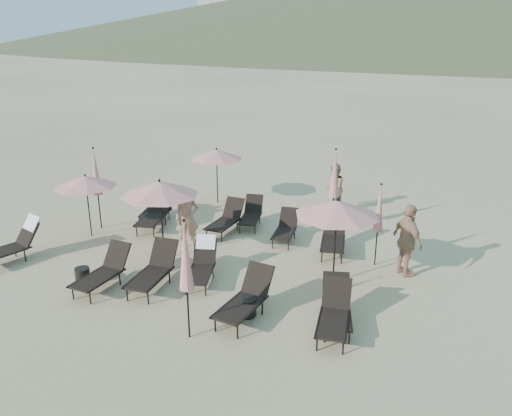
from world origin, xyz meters
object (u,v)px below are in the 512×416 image
at_px(lounger_12, 154,214).
at_px(beachgoer_a, 187,218).
at_px(lounger_0, 12,243).
at_px(umbrella_open_2, 337,208).
at_px(umbrella_open_1, 160,188).
at_px(side_table_1, 247,307).
at_px(umbrella_closed_0, 185,257).
at_px(side_table_0, 83,276).
at_px(umbrella_closed_1, 379,209).
at_px(lounger_2, 154,269).
at_px(lounger_8, 226,219).
at_px(umbrella_open_0, 86,181).
at_px(lounger_10, 286,228).
at_px(lounger_13, 334,313).
at_px(lounger_1, 103,271).
at_px(umbrella_closed_2, 96,172).
at_px(umbrella_open_3, 217,154).
at_px(lounger_5, 336,306).
at_px(beachgoer_c, 407,241).
at_px(lounger_4, 246,298).
at_px(lounger_11, 333,237).
at_px(lounger_9, 251,214).
at_px(lounger_3, 202,263).
at_px(lounger_6, 154,207).
at_px(lounger_7, 159,209).
at_px(beachgoer_b, 334,188).
at_px(umbrella_closed_3, 335,174).

relative_size(lounger_12, beachgoer_a, 1.00).
relative_size(lounger_0, umbrella_open_2, 0.87).
distance_m(umbrella_open_1, side_table_1, 4.29).
bearing_deg(umbrella_closed_0, side_table_0, 165.43).
bearing_deg(umbrella_open_2, umbrella_closed_1, 61.66).
bearing_deg(lounger_2, lounger_8, 83.95).
xyz_separation_m(lounger_12, umbrella_open_0, (-1.39, -1.39, 1.29)).
xyz_separation_m(lounger_10, lounger_12, (-4.28, -0.70, 0.07)).
relative_size(lounger_10, lounger_13, 0.91).
bearing_deg(lounger_1, umbrella_closed_2, 132.52).
distance_m(lounger_12, umbrella_open_3, 3.45).
height_order(lounger_2, lounger_5, lounger_2).
bearing_deg(beachgoer_a, beachgoer_c, -31.19).
xyz_separation_m(umbrella_open_1, side_table_0, (-0.98, -2.14, -1.81)).
relative_size(umbrella_closed_0, umbrella_closed_2, 0.98).
height_order(lounger_4, umbrella_closed_0, umbrella_closed_0).
distance_m(lounger_11, side_table_0, 6.87).
bearing_deg(umbrella_closed_1, lounger_9, 162.80).
distance_m(lounger_3, lounger_9, 4.01).
distance_m(umbrella_open_2, umbrella_closed_1, 1.66).
bearing_deg(umbrella_open_1, lounger_8, 73.15).
xyz_separation_m(lounger_6, lounger_7, (0.30, -0.16, 0.01)).
bearing_deg(lounger_7, umbrella_open_1, -57.48).
bearing_deg(side_table_0, umbrella_open_2, 24.64).
height_order(lounger_13, beachgoer_b, beachgoer_b).
distance_m(umbrella_open_0, beachgoer_c, 9.42).
distance_m(lounger_0, side_table_1, 7.08).
height_order(lounger_4, lounger_12, lounger_12).
distance_m(lounger_11, umbrella_open_0, 7.56).
relative_size(umbrella_open_1, umbrella_closed_2, 0.86).
bearing_deg(lounger_2, umbrella_open_0, 145.34).
distance_m(lounger_2, lounger_4, 2.69).
distance_m(lounger_6, beachgoer_a, 2.95).
height_order(lounger_0, lounger_3, lounger_0).
bearing_deg(umbrella_closed_3, lounger_2, -119.22).
bearing_deg(umbrella_open_3, umbrella_closed_1, -25.13).
distance_m(umbrella_open_1, umbrella_closed_0, 4.10).
xyz_separation_m(umbrella_open_0, umbrella_open_1, (2.97, -0.45, 0.27)).
bearing_deg(lounger_1, umbrella_open_0, 137.30).
bearing_deg(lounger_8, lounger_4, -57.12).
bearing_deg(umbrella_closed_2, lounger_9, 25.91).
distance_m(lounger_2, lounger_7, 4.70).
xyz_separation_m(lounger_6, lounger_13, (7.44, -4.26, 0.04)).
relative_size(lounger_0, lounger_9, 1.19).
bearing_deg(lounger_5, lounger_9, 114.44).
bearing_deg(lounger_11, lounger_3, -142.77).
height_order(lounger_5, lounger_6, lounger_5).
relative_size(lounger_9, lounger_10, 1.05).
relative_size(umbrella_open_0, beachgoer_c, 1.03).
xyz_separation_m(lounger_4, lounger_5, (1.89, 0.55, -0.04)).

